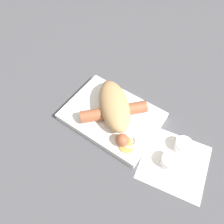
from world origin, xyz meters
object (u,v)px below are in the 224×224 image
at_px(condiment_cup_far, 183,146).
at_px(bread_roll, 115,106).
at_px(condiment_cup_near, 170,161).
at_px(food_tray, 112,116).
at_px(sausage, 115,111).

bearing_deg(condiment_cup_far, bread_roll, 5.38).
relative_size(bread_roll, condiment_cup_near, 4.10).
xyz_separation_m(bread_roll, condiment_cup_far, (-0.20, -0.02, -0.04)).
distance_m(food_tray, sausage, 0.03).
bearing_deg(bread_roll, food_tray, 70.01).
height_order(bread_roll, sausage, bread_roll).
distance_m(bread_roll, condiment_cup_near, 0.19).
relative_size(condiment_cup_near, condiment_cup_far, 1.00).
bearing_deg(food_tray, condiment_cup_far, -171.82).
bearing_deg(food_tray, condiment_cup_near, 171.36).
height_order(food_tray, condiment_cup_near, condiment_cup_near).
xyz_separation_m(sausage, condiment_cup_far, (-0.19, -0.02, -0.02)).
distance_m(food_tray, bread_roll, 0.04).
distance_m(sausage, condiment_cup_near, 0.19).
relative_size(bread_roll, sausage, 1.07).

